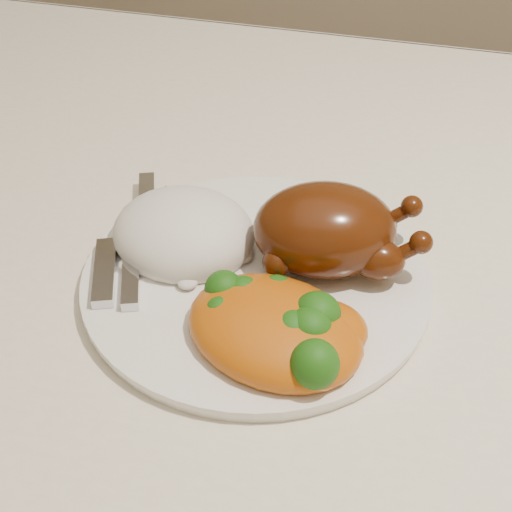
# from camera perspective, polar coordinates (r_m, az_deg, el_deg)

# --- Properties ---
(dining_table) EXTENTS (1.60, 0.90, 0.76)m
(dining_table) POSITION_cam_1_polar(r_m,az_deg,el_deg) (0.72, 10.91, -7.51)
(dining_table) COLOR brown
(dining_table) RESTS_ON floor
(tablecloth) EXTENTS (1.73, 1.03, 0.18)m
(tablecloth) POSITION_cam_1_polar(r_m,az_deg,el_deg) (0.67, 11.66, -3.26)
(tablecloth) COLOR #EFE6CE
(tablecloth) RESTS_ON dining_table
(dinner_plate) EXTENTS (0.31, 0.31, 0.01)m
(dinner_plate) POSITION_cam_1_polar(r_m,az_deg,el_deg) (0.62, 0.00, -1.86)
(dinner_plate) COLOR white
(dinner_plate) RESTS_ON tablecloth
(roast_chicken) EXTENTS (0.16, 0.12, 0.08)m
(roast_chicken) POSITION_cam_1_polar(r_m,az_deg,el_deg) (0.61, 5.85, 2.09)
(roast_chicken) COLOR #4E1C08
(roast_chicken) RESTS_ON dinner_plate
(rice_mound) EXTENTS (0.14, 0.13, 0.07)m
(rice_mound) POSITION_cam_1_polar(r_m,az_deg,el_deg) (0.64, -5.79, 1.78)
(rice_mound) COLOR white
(rice_mound) RESTS_ON dinner_plate
(mac_and_cheese) EXTENTS (0.17, 0.15, 0.06)m
(mac_and_cheese) POSITION_cam_1_polar(r_m,az_deg,el_deg) (0.56, 2.01, -5.62)
(mac_and_cheese) COLOR #BC550C
(mac_and_cheese) RESTS_ON dinner_plate
(cutlery) EXTENTS (0.08, 0.20, 0.01)m
(cutlery) POSITION_cam_1_polar(r_m,az_deg,el_deg) (0.64, -10.01, 0.34)
(cutlery) COLOR silver
(cutlery) RESTS_ON dinner_plate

